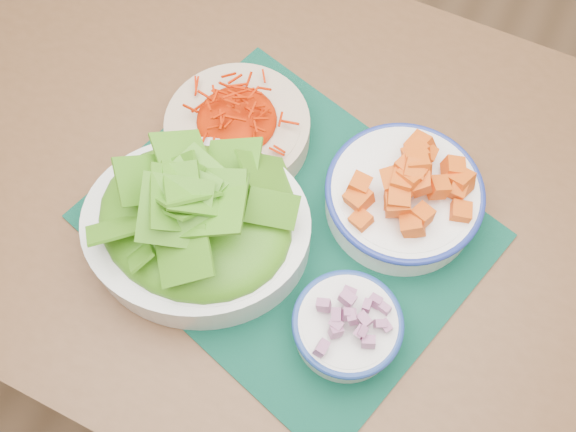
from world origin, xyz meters
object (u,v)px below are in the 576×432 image
object	(u,v)px
lettuce_bowl	(195,219)
onion_bowl	(348,324)
placemat	(288,226)
carrot_bowl	(237,124)
squash_bowl	(405,190)
table	(296,218)

from	to	relation	value
lettuce_bowl	onion_bowl	size ratio (longest dim) A/B	2.13
placemat	carrot_bowl	size ratio (longest dim) A/B	2.14
placemat	squash_bowl	size ratio (longest dim) A/B	2.02
squash_bowl	onion_bowl	world-z (taller)	squash_bowl
squash_bowl	table	bearing A→B (deg)	-166.13
placemat	onion_bowl	size ratio (longest dim) A/B	2.85
carrot_bowl	onion_bowl	distance (m)	0.32
table	lettuce_bowl	world-z (taller)	lettuce_bowl
lettuce_bowl	onion_bowl	xyz separation A→B (m)	(0.23, -0.03, -0.03)
placemat	carrot_bowl	bearing A→B (deg)	159.18
carrot_bowl	onion_bowl	world-z (taller)	carrot_bowl
table	placemat	world-z (taller)	placemat
squash_bowl	onion_bowl	xyz separation A→B (m)	(0.00, -0.20, -0.01)
carrot_bowl	onion_bowl	size ratio (longest dim) A/B	1.33
placemat	onion_bowl	bearing A→B (deg)	-22.05
placemat	carrot_bowl	xyz separation A→B (m)	(-0.13, 0.09, 0.04)
placemat	lettuce_bowl	bearing A→B (deg)	-127.44
placemat	onion_bowl	world-z (taller)	onion_bowl
squash_bowl	lettuce_bowl	bearing A→B (deg)	-143.71
placemat	lettuce_bowl	xyz separation A→B (m)	(-0.10, -0.07, 0.07)
table	squash_bowl	size ratio (longest dim) A/B	5.03
table	lettuce_bowl	xyz separation A→B (m)	(-0.08, -0.13, 0.17)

